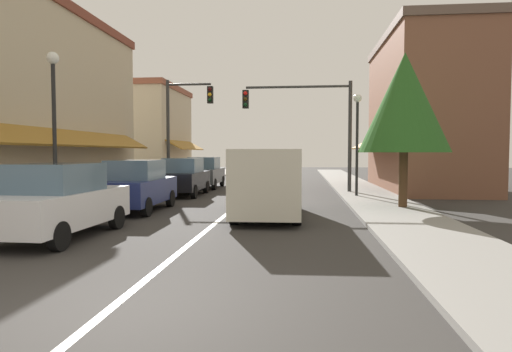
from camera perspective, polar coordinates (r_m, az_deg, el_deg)
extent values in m
plane|color=#33302D|center=(23.16, -0.26, -2.02)|extent=(80.00, 80.00, 0.00)
cube|color=#A39E99|center=(24.36, -13.23, -1.71)|extent=(2.60, 56.00, 0.12)
cube|color=gray|center=(23.22, 13.37, -1.94)|extent=(2.60, 56.00, 0.12)
cube|color=silver|center=(23.16, -0.26, -2.01)|extent=(0.14, 52.00, 0.01)
cube|color=#BCAD8E|center=(20.52, -28.30, 7.71)|extent=(4.34, 14.00, 7.67)
cube|color=brown|center=(21.26, -28.58, 18.61)|extent=(4.54, 14.20, 0.40)
cube|color=slate|center=(19.35, -22.94, 0.91)|extent=(0.08, 10.64, 1.80)
cube|color=olive|center=(19.06, -21.41, 4.52)|extent=(1.27, 11.76, 0.73)
cube|color=slate|center=(17.07, -28.38, 14.48)|extent=(0.08, 1.10, 1.30)
cube|color=slate|center=(22.36, -19.28, 11.84)|extent=(0.08, 1.10, 1.30)
cube|color=brown|center=(25.86, 20.67, 7.03)|extent=(4.41, 10.00, 7.86)
cube|color=brown|center=(26.48, 20.84, 15.98)|extent=(4.61, 10.20, 0.40)
cube|color=slate|center=(25.33, 15.87, 1.47)|extent=(0.08, 7.60, 1.80)
cube|color=olive|center=(25.23, 14.54, 4.21)|extent=(1.27, 8.40, 0.73)
cube|color=slate|center=(23.45, 16.97, 11.79)|extent=(0.08, 1.10, 1.30)
cube|color=slate|center=(27.74, 15.20, 10.42)|extent=(0.08, 1.10, 1.30)
cube|color=#BCAD8E|center=(34.88, -13.26, 5.00)|extent=(4.27, 8.00, 6.58)
cube|color=brown|center=(35.18, -13.33, 10.69)|extent=(4.47, 8.20, 0.40)
cube|color=slate|center=(34.24, -9.94, 1.90)|extent=(0.08, 6.08, 1.80)
cube|color=olive|center=(34.08, -8.97, 3.92)|extent=(1.27, 6.72, 0.73)
cube|color=slate|center=(32.66, -10.84, 7.71)|extent=(0.08, 1.10, 1.30)
cube|color=slate|center=(36.03, -9.22, 7.28)|extent=(0.08, 1.10, 1.30)
cube|color=silver|center=(11.57, -23.77, -3.77)|extent=(1.83, 4.14, 0.80)
cube|color=slate|center=(11.43, -24.11, -0.19)|extent=(1.57, 2.04, 0.66)
cylinder|color=black|center=(13.18, -23.63, -4.73)|extent=(0.22, 0.63, 0.62)
cylinder|color=black|center=(12.44, -17.35, -5.06)|extent=(0.22, 0.63, 0.62)
cylinder|color=black|center=(10.08, -23.85, -7.05)|extent=(0.22, 0.63, 0.62)
cube|color=navy|center=(15.99, -14.94, -1.82)|extent=(1.78, 4.12, 0.80)
cube|color=slate|center=(15.85, -15.10, 0.78)|extent=(1.55, 2.02, 0.66)
cylinder|color=black|center=(17.56, -15.85, -2.72)|extent=(0.21, 0.62, 0.62)
cylinder|color=black|center=(17.07, -10.87, -2.82)|extent=(0.21, 0.62, 0.62)
cylinder|color=black|center=(15.08, -19.52, -3.70)|extent=(0.21, 0.62, 0.62)
cylinder|color=black|center=(14.50, -13.81, -3.88)|extent=(0.21, 0.62, 0.62)
cube|color=black|center=(21.33, -9.18, -0.58)|extent=(1.78, 4.12, 0.80)
cube|color=slate|center=(21.20, -9.26, 1.38)|extent=(1.55, 2.02, 0.66)
cylinder|color=black|center=(22.86, -10.26, -1.35)|extent=(0.21, 0.62, 0.62)
cylinder|color=black|center=(22.50, -6.37, -1.39)|extent=(0.21, 0.62, 0.62)
cylinder|color=black|center=(20.27, -12.27, -1.92)|extent=(0.21, 0.62, 0.62)
cylinder|color=black|center=(19.86, -7.91, -1.98)|extent=(0.21, 0.62, 0.62)
cube|color=#4C5156|center=(25.80, -6.57, 0.05)|extent=(1.79, 4.13, 0.80)
cube|color=slate|center=(25.67, -6.62, 1.67)|extent=(1.56, 2.03, 0.66)
cylinder|color=black|center=(27.30, -7.63, -0.63)|extent=(0.21, 0.62, 0.62)
cylinder|color=black|center=(27.01, -4.35, -0.65)|extent=(0.21, 0.62, 0.62)
cylinder|color=black|center=(24.67, -8.99, -1.03)|extent=(0.21, 0.62, 0.62)
cylinder|color=black|center=(24.34, -5.37, -1.06)|extent=(0.21, 0.62, 0.62)
cube|color=beige|center=(14.02, 1.53, -0.50)|extent=(2.11, 5.06, 1.90)
cube|color=slate|center=(16.40, 1.92, 1.50)|extent=(1.73, 0.32, 0.84)
cube|color=black|center=(16.65, 1.94, -2.33)|extent=(1.87, 0.26, 0.24)
cylinder|color=black|center=(15.70, -1.43, -3.09)|extent=(0.26, 0.73, 0.72)
cylinder|color=black|center=(15.62, 5.03, -3.13)|extent=(0.26, 0.73, 0.72)
cylinder|color=black|center=(12.64, -2.81, -4.57)|extent=(0.26, 0.73, 0.72)
cylinder|color=black|center=(12.55, 5.24, -4.63)|extent=(0.26, 0.73, 0.72)
cylinder|color=#333333|center=(22.44, 11.89, 4.81)|extent=(0.18, 0.18, 5.52)
cylinder|color=#333333|center=(22.54, 5.34, 11.26)|extent=(5.13, 0.12, 0.12)
cube|color=black|center=(22.46, -1.33, 9.75)|extent=(0.30, 0.24, 0.90)
sphere|color=red|center=(22.37, -1.37, 10.51)|extent=(0.20, 0.20, 0.20)
sphere|color=#3D2D0C|center=(22.33, -1.37, 9.79)|extent=(0.20, 0.20, 0.20)
sphere|color=#0C3316|center=(22.30, -1.37, 9.08)|extent=(0.20, 0.20, 0.20)
cylinder|color=#333333|center=(24.88, -11.15, 5.13)|extent=(0.18, 0.18, 5.95)
cylinder|color=#333333|center=(24.82, -8.53, 11.48)|extent=(2.38, 0.12, 0.12)
cube|color=black|center=(24.29, -5.86, 10.25)|extent=(0.30, 0.24, 0.90)
sphere|color=#420F0F|center=(24.21, -5.93, 10.95)|extent=(0.20, 0.20, 0.20)
sphere|color=yellow|center=(24.17, -5.92, 10.29)|extent=(0.20, 0.20, 0.20)
sphere|color=#0C3316|center=(24.13, -5.92, 9.63)|extent=(0.20, 0.20, 0.20)
cylinder|color=black|center=(14.68, -24.29, 3.90)|extent=(0.12, 0.12, 4.65)
sphere|color=white|center=(14.94, -24.50, 13.54)|extent=(0.36, 0.36, 0.36)
cylinder|color=black|center=(20.30, 12.75, 3.20)|extent=(0.12, 0.12, 4.25)
sphere|color=white|center=(20.44, 12.83, 9.67)|extent=(0.36, 0.36, 0.36)
cylinder|color=#4C331E|center=(16.49, 18.26, 0.17)|extent=(0.30, 0.30, 2.51)
cone|color=#285B21|center=(16.56, 18.40, 8.89)|extent=(3.15, 3.15, 3.47)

